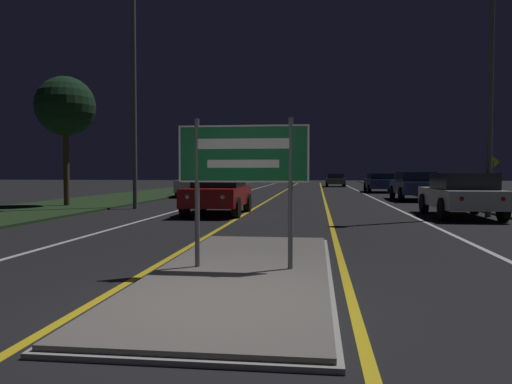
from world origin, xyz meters
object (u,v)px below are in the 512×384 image
highway_sign (243,162)px  car_receding_1 (415,185)px  streetlight_left_near (134,55)px  car_approaching_1 (199,183)px  streetlight_right_near (492,3)px  car_receding_2 (380,182)px  car_receding_3 (335,180)px  warning_sign (493,174)px  car_approaching_0 (218,193)px  car_receding_0 (461,194)px

highway_sign → car_receding_1: highway_sign is taller
streetlight_left_near → car_approaching_1: 11.11m
streetlight_left_near → streetlight_right_near: size_ratio=0.82×
car_receding_2 → car_receding_3: 13.54m
car_receding_1 → warning_sign: 3.69m
streetlight_right_near → car_receding_3: bearing=96.5°
car_receding_3 → car_approaching_1: bearing=-112.7°
car_receding_1 → car_approaching_1: 12.20m
warning_sign → car_approaching_1: bearing=166.3°
streetlight_left_near → car_receding_1: 15.24m
highway_sign → car_approaching_1: (-5.91, 21.84, -0.82)m
car_receding_3 → car_approaching_1: size_ratio=0.96×
streetlight_left_near → car_receding_3: (9.01, 30.72, -5.38)m
streetlight_left_near → car_receding_3: bearing=73.7°
car_receding_3 → car_receding_1: bearing=-82.2°
streetlight_right_near → highway_sign: bearing=-123.5°
car_receding_1 → car_receding_2: car_receding_1 is taller
car_approaching_0 → car_approaching_1: bearing=106.6°
car_receding_0 → car_approaching_1: car_approaching_1 is taller
car_receding_0 → car_approaching_1: 16.69m
car_receding_0 → car_approaching_0: bearing=179.5°
car_receding_3 → car_approaching_0: car_approaching_0 is taller
streetlight_right_near → car_receding_3: size_ratio=2.77×
streetlight_right_near → car_receding_2: 20.53m
car_receding_0 → car_approaching_0: size_ratio=1.08×
car_receding_0 → car_receding_3: size_ratio=1.09×
streetlight_right_near → warning_sign: size_ratio=5.27×
highway_sign → warning_sign: (9.43, 18.08, -0.24)m
highway_sign → car_receding_3: size_ratio=0.52×
car_receding_0 → car_receding_2: size_ratio=0.95×
streetlight_left_near → car_receding_2: size_ratio=1.97×
warning_sign → car_receding_1: bearing=157.5°
car_receding_0 → car_receding_2: 19.66m
car_approaching_0 → streetlight_left_near: bearing=150.6°
highway_sign → car_receding_3: (2.86, 42.77, -0.94)m
car_approaching_1 → warning_sign: warning_sign is taller
car_receding_2 → warning_sign: bearing=-71.2°
car_receding_0 → car_receding_1: size_ratio=0.95×
car_approaching_0 → warning_sign: size_ratio=1.93×
car_receding_2 → car_approaching_1: size_ratio=1.11×
highway_sign → warning_sign: highway_sign is taller
warning_sign → streetlight_right_near: bearing=-109.3°
streetlight_left_near → car_receding_0: streetlight_left_near is taller
car_receding_1 → car_approaching_1: car_approaching_1 is taller
streetlight_left_near → car_approaching_0: bearing=-29.4°
streetlight_right_near → warning_sign: streetlight_right_near is taller
highway_sign → car_receding_2: (5.53, 29.50, -0.89)m
streetlight_right_near → car_approaching_1: streetlight_right_near is taller
highway_sign → car_receding_2: bearing=79.4°
car_receding_1 → car_receding_2: bearing=93.0°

